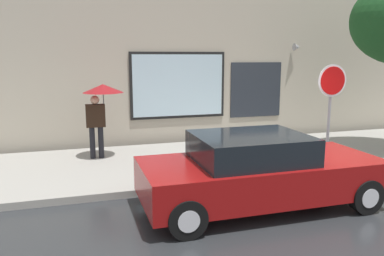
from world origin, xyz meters
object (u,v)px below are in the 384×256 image
object	(u,v)px
fire_hydrant	(259,154)
stop_sign	(331,95)
pedestrian_with_umbrella	(101,99)
parked_car	(258,171)

from	to	relation	value
fire_hydrant	stop_sign	world-z (taller)	stop_sign
fire_hydrant	stop_sign	distance (m)	2.21
fire_hydrant	pedestrian_with_umbrella	bearing A→B (deg)	146.26
parked_car	stop_sign	distance (m)	3.25
parked_car	stop_sign	size ratio (longest dim) A/B	1.81
parked_car	stop_sign	world-z (taller)	stop_sign
parked_car	pedestrian_with_umbrella	distance (m)	4.80
pedestrian_with_umbrella	parked_car	bearing A→B (deg)	-57.03
stop_sign	parked_car	bearing A→B (deg)	-149.87
parked_car	fire_hydrant	distance (m)	1.87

